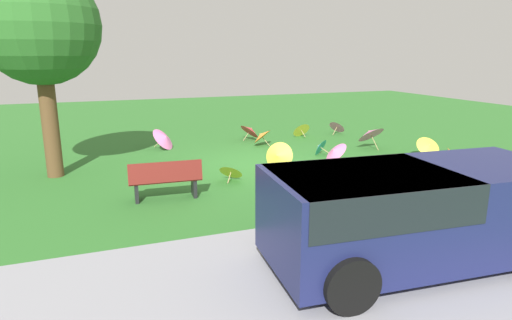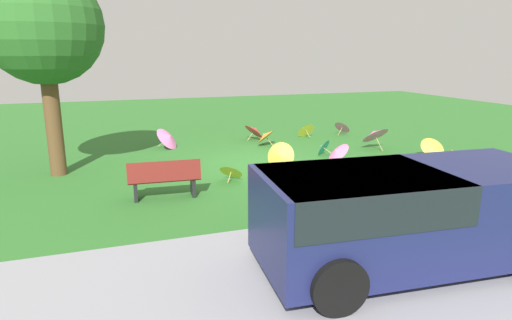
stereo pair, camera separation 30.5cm
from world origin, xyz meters
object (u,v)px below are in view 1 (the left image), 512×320
at_px(van_dark, 408,209).
at_px(parasol_teal_0, 319,147).
at_px(parasol_orange_2, 261,135).
at_px(parasol_yellow_1, 278,156).
at_px(parasol_pink_1, 165,138).
at_px(shade_tree, 39,27).
at_px(parasol_pink_5, 370,133).
at_px(parasol_yellow_0, 301,129).
at_px(parasol_orange_4, 456,158).
at_px(park_bench, 166,180).
at_px(parasol_pink_4, 337,126).
at_px(parasol_yellow_4, 231,171).
at_px(parasol_yellow_2, 429,146).
at_px(parasol_red_0, 250,130).
at_px(parasol_pink_0, 335,151).
at_px(parasol_teal_2, 315,178).

distance_m(van_dark, parasol_teal_0, 7.50).
bearing_deg(parasol_orange_2, parasol_yellow_1, 76.87).
height_order(parasol_yellow_1, parasol_pink_1, parasol_yellow_1).
height_order(shade_tree, parasol_pink_5, shade_tree).
relative_size(parasol_yellow_0, parasol_orange_4, 0.87).
bearing_deg(parasol_pink_1, park_bench, 81.03).
bearing_deg(parasol_pink_4, parasol_orange_2, 15.22).
bearing_deg(parasol_teal_0, parasol_pink_1, -30.73).
height_order(shade_tree, parasol_orange_4, shade_tree).
bearing_deg(park_bench, parasol_pink_5, -158.31).
height_order(shade_tree, parasol_yellow_4, shade_tree).
relative_size(shade_tree, parasol_yellow_2, 6.58).
relative_size(parasol_teal_0, parasol_orange_2, 0.69).
bearing_deg(parasol_red_0, parasol_pink_4, 178.56).
relative_size(shade_tree, parasol_pink_0, 7.00).
bearing_deg(park_bench, parasol_orange_2, -131.25).
distance_m(parasol_orange_4, parasol_teal_2, 4.63).
bearing_deg(parasol_yellow_0, parasol_orange_2, 25.29).
bearing_deg(parasol_yellow_4, parasol_teal_0, -152.94).
bearing_deg(parasol_pink_0, van_dark, 69.17).
relative_size(parasol_yellow_4, parasol_pink_5, 0.71).
distance_m(parasol_red_0, parasol_yellow_4, 5.48).
distance_m(parasol_pink_0, parasol_pink_1, 5.84).
bearing_deg(parasol_orange_4, van_dark, 38.90).
height_order(parasol_pink_0, parasol_pink_4, parasol_pink_0).
distance_m(parasol_teal_0, parasol_yellow_4, 3.98).
relative_size(parasol_red_0, parasol_pink_0, 1.19).
bearing_deg(parasol_teal_0, parasol_pink_0, 81.73).
bearing_deg(parasol_yellow_2, parasol_pink_1, -29.70).
height_order(parasol_pink_0, parasol_pink_5, parasol_pink_5).
bearing_deg(parasol_pink_0, parasol_yellow_1, -1.80).
height_order(parasol_pink_0, parasol_orange_4, parasol_pink_0).
relative_size(park_bench, parasol_yellow_2, 2.00).
xyz_separation_m(park_bench, parasol_yellow_2, (-8.32, -1.09, -0.07)).
xyz_separation_m(parasol_pink_0, parasol_pink_4, (-2.68, -4.31, -0.08)).
bearing_deg(parasol_pink_0, parasol_yellow_4, 9.46).
distance_m(park_bench, parasol_teal_0, 5.98).
bearing_deg(parasol_teal_0, shade_tree, -2.31).
height_order(parasol_teal_2, parasol_yellow_4, parasol_teal_2).
bearing_deg(parasol_teal_0, van_dark, 71.28).
bearing_deg(parasol_pink_1, parasol_teal_0, 149.27).
bearing_deg(parasol_yellow_2, parasol_orange_4, 78.75).
bearing_deg(parasol_orange_2, parasol_yellow_0, -154.71).
height_order(park_bench, parasol_pink_1, park_bench).
distance_m(park_bench, parasol_orange_2, 6.28).
distance_m(van_dark, park_bench, 5.32).
bearing_deg(parasol_red_0, parasol_pink_5, 139.38).
relative_size(parasol_yellow_1, parasol_orange_4, 1.01).
relative_size(parasol_yellow_2, parasol_orange_2, 0.83).
bearing_deg(parasol_teal_2, parasol_pink_4, -124.88).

